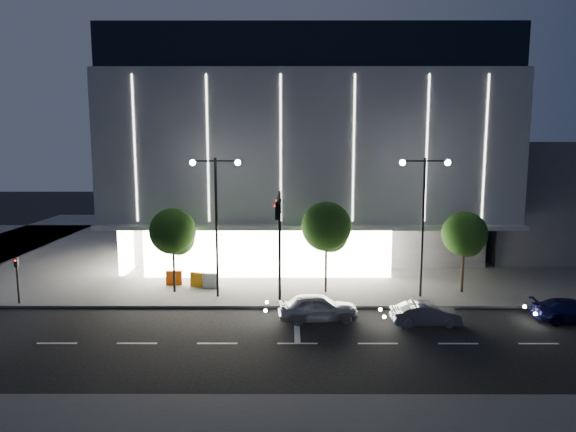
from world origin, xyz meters
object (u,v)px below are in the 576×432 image
at_px(street_lamp_east, 423,207).
at_px(tree_mid, 327,229).
at_px(car_second, 426,314).
at_px(ped_signal_far, 17,276).
at_px(barrier_c, 198,280).
at_px(tree_right, 465,236).
at_px(barrier_a, 174,278).
at_px(car_third, 573,311).
at_px(street_lamp_west, 216,207).
at_px(traffic_mast, 279,228).
at_px(tree_left, 173,234).
at_px(car_lead, 318,307).
at_px(barrier_b, 211,281).

height_order(street_lamp_east, tree_mid, street_lamp_east).
bearing_deg(car_second, street_lamp_east, -13.59).
relative_size(ped_signal_far, barrier_c, 2.73).
height_order(tree_right, barrier_a, tree_right).
relative_size(tree_mid, car_third, 1.42).
height_order(street_lamp_west, tree_right, street_lamp_west).
height_order(traffic_mast, barrier_c, traffic_mast).
xyz_separation_m(tree_left, car_lead, (9.18, -5.14, -3.27)).
relative_size(street_lamp_east, car_second, 2.38).
relative_size(traffic_mast, tree_right, 1.28).
relative_size(tree_left, tree_mid, 0.93).
bearing_deg(barrier_b, barrier_c, 170.01).
xyz_separation_m(tree_mid, barrier_b, (-7.77, 0.93, -3.68)).
height_order(street_lamp_east, car_lead, street_lamp_east).
bearing_deg(traffic_mast, street_lamp_east, 16.48).
xyz_separation_m(ped_signal_far, car_lead, (18.21, -2.62, -1.13)).
bearing_deg(car_second, car_lead, 80.26).
relative_size(ped_signal_far, tree_mid, 0.49).
height_order(ped_signal_far, tree_mid, tree_mid).
bearing_deg(car_third, tree_mid, 72.83).
distance_m(car_third, barrier_b, 22.06).
bearing_deg(street_lamp_west, barrier_c, 127.24).
relative_size(traffic_mast, barrier_c, 6.43).
xyz_separation_m(ped_signal_far, barrier_a, (8.61, 4.15, -1.24)).
bearing_deg(barrier_a, street_lamp_east, -11.65).
height_order(tree_left, car_third, tree_left).
bearing_deg(traffic_mast, car_second, -15.20).
bearing_deg(barrier_b, barrier_a, 169.39).
height_order(barrier_b, barrier_c, same).
bearing_deg(tree_left, ped_signal_far, -164.39).
bearing_deg(tree_left, barrier_a, 104.27).
height_order(street_lamp_west, barrier_c, street_lamp_west).
xyz_separation_m(tree_left, car_second, (15.04, -5.87, -3.41)).
xyz_separation_m(car_second, car_third, (8.33, 0.49, 0.01)).
bearing_deg(ped_signal_far, barrier_c, 19.58).
height_order(tree_left, car_lead, tree_left).
bearing_deg(car_second, tree_left, 66.01).
distance_m(tree_left, car_third, 24.22).
distance_m(tree_left, tree_right, 19.00).
distance_m(car_second, car_third, 8.35).
height_order(street_lamp_east, tree_left, street_lamp_east).
bearing_deg(tree_mid, tree_left, -180.00).
relative_size(street_lamp_west, tree_right, 1.63).
relative_size(street_lamp_east, ped_signal_far, 3.00).
bearing_deg(street_lamp_west, traffic_mast, -33.65).
bearing_deg(tree_mid, street_lamp_east, -9.69).
relative_size(barrier_a, barrier_b, 1.00).
xyz_separation_m(traffic_mast, tree_mid, (3.03, 3.68, -0.69)).
xyz_separation_m(ped_signal_far, car_third, (32.40, -2.86, -1.26)).
relative_size(ped_signal_far, car_second, 0.79).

